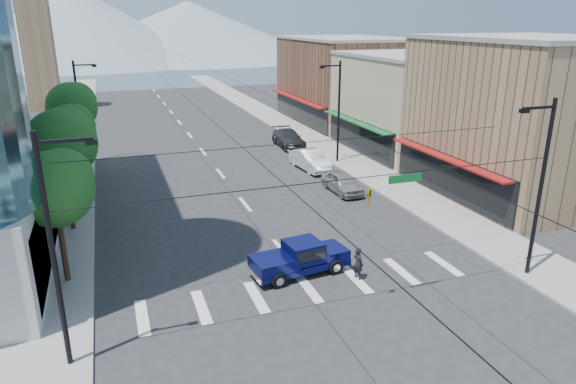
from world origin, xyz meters
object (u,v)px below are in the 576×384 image
object	(u,v)px
parked_car_near	(342,182)
parked_car_mid	(310,160)
pedestrian	(358,263)
pickup_truck	(300,257)
parked_car_far	(289,138)

from	to	relation	value
parked_car_near	parked_car_mid	world-z (taller)	parked_car_mid
parked_car_near	pedestrian	bearing A→B (deg)	-113.53
pickup_truck	pedestrian	bearing A→B (deg)	-37.31
parked_car_near	parked_car_far	size ratio (longest dim) A/B	0.79
parked_car_near	parked_car_far	distance (m)	15.12
pickup_truck	parked_car_far	bearing A→B (deg)	64.72
parked_car_mid	parked_car_far	distance (m)	8.67
pickup_truck	parked_car_mid	distance (m)	19.20
parked_car_mid	parked_car_far	bearing A→B (deg)	77.07
parked_car_near	parked_car_mid	size ratio (longest dim) A/B	0.88
pedestrian	parked_car_mid	world-z (taller)	pedestrian
parked_car_far	pedestrian	bearing A→B (deg)	-100.76
pedestrian	parked_car_mid	distance (m)	19.78
parked_car_near	pickup_truck	bearing A→B (deg)	-126.06
parked_car_mid	parked_car_far	size ratio (longest dim) A/B	0.89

